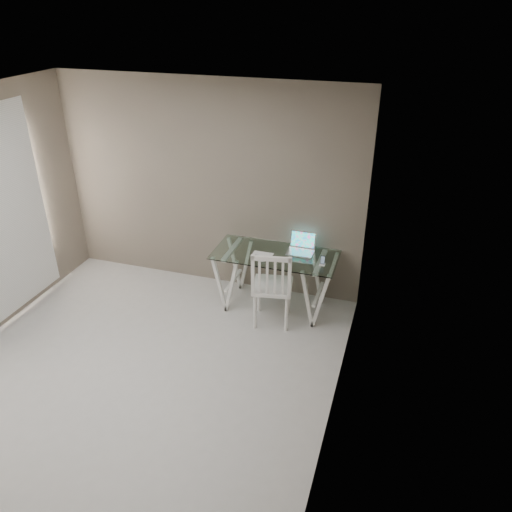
% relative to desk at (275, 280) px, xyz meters
% --- Properties ---
extents(room, '(4.50, 4.52, 2.71)m').
position_rel_desk_xyz_m(room, '(-1.07, -1.83, 1.33)').
color(room, '#ABA8A4').
rests_on(room, ground).
extents(desk, '(1.50, 0.70, 0.75)m').
position_rel_desk_xyz_m(desk, '(0.00, 0.00, 0.00)').
color(desk, silver).
rests_on(desk, ground).
extents(chair, '(0.53, 0.53, 1.00)m').
position_rel_desk_xyz_m(chair, '(0.07, -0.39, 0.17)').
color(chair, white).
rests_on(chair, ground).
extents(laptop, '(0.32, 0.28, 0.22)m').
position_rel_desk_xyz_m(laptop, '(0.28, 0.18, 0.42)').
color(laptop, silver).
rests_on(laptop, desk).
extents(keyboard, '(0.26, 0.11, 0.01)m').
position_rel_desk_xyz_m(keyboard, '(-0.14, -0.05, 0.37)').
color(keyboard, silver).
rests_on(keyboard, desk).
extents(mouse, '(0.10, 0.06, 0.03)m').
position_rel_desk_xyz_m(mouse, '(-0.11, -0.22, 0.38)').
color(mouse, white).
rests_on(mouse, desk).
extents(phone_dock, '(0.06, 0.06, 0.11)m').
position_rel_desk_xyz_m(phone_dock, '(0.59, -0.09, 0.39)').
color(phone_dock, white).
rests_on(phone_dock, desk).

